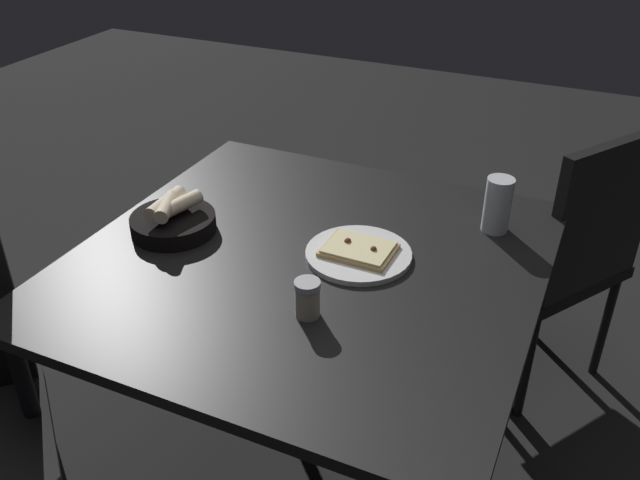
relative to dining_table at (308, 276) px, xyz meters
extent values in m
plane|color=black|center=(0.00, 0.00, -0.70)|extent=(8.00, 8.00, 0.00)
cube|color=black|center=(0.00, 0.00, 0.04)|extent=(1.12, 1.11, 0.03)
cylinder|color=black|center=(-0.50, -0.49, -0.34)|extent=(0.04, 0.04, 0.73)
cylinder|color=black|center=(0.50, -0.49, -0.34)|extent=(0.04, 0.04, 0.73)
cylinder|color=black|center=(0.50, 0.49, -0.34)|extent=(0.04, 0.04, 0.73)
cylinder|color=white|center=(-0.11, -0.06, 0.06)|extent=(0.26, 0.26, 0.01)
cube|color=tan|center=(-0.11, -0.06, 0.08)|extent=(0.17, 0.13, 0.01)
cube|color=beige|center=(-0.11, -0.06, 0.08)|extent=(0.16, 0.12, 0.01)
sphere|color=brown|center=(-0.08, -0.06, 0.09)|extent=(0.02, 0.02, 0.02)
sphere|color=brown|center=(-0.08, -0.07, 0.09)|extent=(0.02, 0.02, 0.02)
sphere|color=brown|center=(-0.15, -0.06, 0.09)|extent=(0.02, 0.02, 0.02)
cylinder|color=black|center=(0.38, 0.03, 0.08)|extent=(0.22, 0.22, 0.05)
cylinder|color=beige|center=(0.39, 0.03, 0.14)|extent=(0.05, 0.14, 0.04)
cylinder|color=beige|center=(0.37, 0.05, 0.14)|extent=(0.08, 0.12, 0.04)
cylinder|color=beige|center=(0.36, 0.02, 0.14)|extent=(0.07, 0.14, 0.04)
cylinder|color=red|center=(0.43, 0.01, 0.08)|extent=(0.06, 0.06, 0.03)
cylinder|color=silver|center=(-0.39, -0.33, 0.13)|extent=(0.07, 0.07, 0.15)
cylinder|color=#C18016|center=(-0.39, -0.33, 0.10)|extent=(0.06, 0.06, 0.08)
cylinder|color=#BFB299|center=(-0.10, 0.21, 0.09)|extent=(0.05, 0.05, 0.07)
cylinder|color=maroon|center=(-0.10, 0.21, 0.08)|extent=(0.05, 0.05, 0.04)
cylinder|color=#B7B7BC|center=(-0.10, 0.21, 0.14)|extent=(0.06, 0.06, 0.01)
cube|color=black|center=(-0.48, -0.74, -0.26)|extent=(0.61, 0.61, 0.04)
cube|color=black|center=(-0.65, -0.63, 0.00)|extent=(0.26, 0.37, 0.48)
cylinder|color=black|center=(-0.42, -1.00, -0.49)|extent=(0.03, 0.03, 0.42)
cylinder|color=black|center=(-0.22, -0.68, -0.49)|extent=(0.03, 0.03, 0.42)
cylinder|color=black|center=(-0.74, -0.80, -0.49)|extent=(0.03, 0.03, 0.42)
cylinder|color=black|center=(-0.54, -0.48, -0.49)|extent=(0.03, 0.03, 0.42)
cylinder|color=black|center=(0.60, 0.40, -0.48)|extent=(0.03, 0.03, 0.43)
camera|label=1|loc=(-0.62, 1.28, 0.97)|focal=38.27mm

